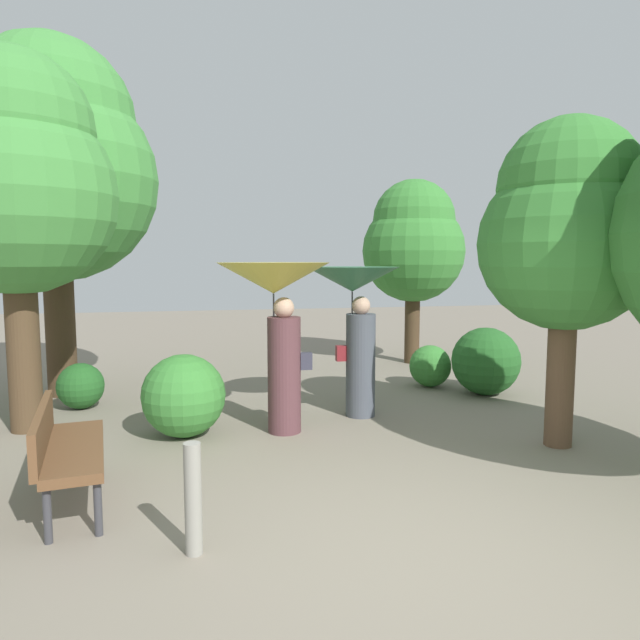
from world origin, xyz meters
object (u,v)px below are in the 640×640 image
Objects in this scene: tree_near_left at (14,176)px; tree_mid_left at (53,161)px; tree_mid_right at (567,227)px; tree_near_right at (414,242)px; person_left at (276,303)px; park_bench at (64,445)px; path_marker_post at (193,499)px; person_right at (355,306)px.

tree_mid_left is at bearing 89.60° from tree_near_left.
tree_near_right is at bearing 86.67° from tree_mid_right.
tree_mid_left is (-6.17, -1.46, 1.08)m from tree_near_right.
tree_near_left is at bearing 84.37° from person_left.
park_bench is at bearing -77.91° from tree_mid_left.
tree_near_left is 1.92m from tree_mid_left.
tree_mid_left is 6.40m from path_marker_post.
tree_mid_right is (2.96, -1.15, 0.85)m from person_left.
tree_near_left is 4.71m from path_marker_post.
tree_near_left is 1.25× the size of tree_mid_right.
path_marker_post is at bearing -143.84° from park_bench.
path_marker_post is (-3.92, -1.56, -1.99)m from tree_mid_right.
tree_mid_right is (-0.30, -5.17, -0.00)m from tree_near_right.
park_bench is 1.49m from path_marker_post.
tree_near_right is 5.18m from tree_mid_right.
tree_near_left is at bearing 94.87° from person_right.
person_right is at bearing -27.31° from tree_mid_left.
tree_mid_right is at bearing -32.29° from tree_mid_left.
tree_mid_right is at bearing -17.44° from tree_near_left.
tree_mid_left is at bearing 147.71° from tree_mid_right.
tree_near_left is (-2.93, 0.70, 1.46)m from person_left.
tree_mid_left is (-0.90, 4.22, 2.95)m from park_bench.
person_left is 4.33m from tree_mid_left.
tree_mid_left reaches higher than person_left.
park_bench is at bearing -68.76° from tree_near_left.
tree_near_left is at bearing 12.52° from park_bench.
person_left is 2.53× the size of path_marker_post.
tree_near_right is at bearing -31.22° from person_left.
person_left is at bearing -13.40° from tree_near_left.
path_marker_post is at bearing -158.31° from tree_mid_right.
park_bench is 1.96× the size of path_marker_post.
park_bench is at bearing -132.82° from tree_near_right.
tree_mid_left is 6.61× the size of path_marker_post.
tree_near_left reaches higher than path_marker_post.
person_left is at bearing -41.30° from tree_mid_left.
person_right is 2.45× the size of path_marker_post.
path_marker_post is (-0.96, -2.71, -1.14)m from person_left.
person_right is at bearing -121.59° from tree_near_right.
path_marker_post is (1.96, -3.41, -2.60)m from tree_near_left.
park_bench is 0.30× the size of tree_mid_left.
tree_near_right is (5.27, 5.68, 1.88)m from park_bench.
tree_near_right is at bearing -23.82° from person_right.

